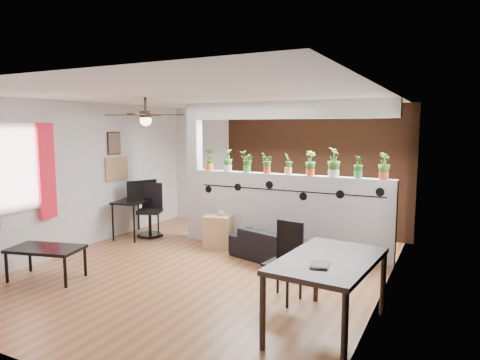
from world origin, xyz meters
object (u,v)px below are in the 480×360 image
object	(u,v)px
potted_plant_2	(247,161)
office_chair	(151,214)
potted_plant_7	(358,166)
coffee_table	(46,251)
potted_plant_8	(384,165)
cube_shelf	(218,231)
potted_plant_0	(209,159)
potted_plant_6	(334,161)
ceiling_fan	(146,117)
potted_plant_5	(310,162)
folding_chair	(286,254)
dining_table	(329,266)
cup	(221,213)
potted_plant_1	(228,160)
computer_desk	(136,203)
potted_plant_3	(267,162)
sofa	(282,247)
potted_plant_4	(288,163)

from	to	relation	value
potted_plant_2	office_chair	size ratio (longest dim) A/B	0.37
potted_plant_7	coffee_table	distance (m)	4.86
potted_plant_8	cube_shelf	size ratio (longest dim) A/B	0.72
office_chair	potted_plant_0	bearing A→B (deg)	13.22
potted_plant_0	potted_plant_6	xyz separation A→B (m)	(2.37, 0.00, 0.03)
ceiling_fan	potted_plant_8	world-z (taller)	ceiling_fan
potted_plant_5	potted_plant_6	xyz separation A→B (m)	(0.40, 0.00, 0.03)
folding_chair	dining_table	bearing A→B (deg)	-42.06
folding_chair	potted_plant_2	bearing A→B (deg)	127.46
cup	folding_chair	distance (m)	2.51
cup	potted_plant_1	bearing A→B (deg)	95.60
potted_plant_6	dining_table	xyz separation A→B (m)	(0.66, -2.64, -0.89)
cube_shelf	dining_table	bearing A→B (deg)	-54.49
ceiling_fan	coffee_table	bearing A→B (deg)	-130.45
potted_plant_1	computer_desk	world-z (taller)	potted_plant_1
potted_plant_1	cup	distance (m)	1.00
potted_plant_5	folding_chair	xyz separation A→B (m)	(0.34, -1.99, -0.99)
potted_plant_0	office_chair	distance (m)	1.66
potted_plant_5	computer_desk	xyz separation A→B (m)	(-3.44, -0.40, -0.90)
potted_plant_0	dining_table	size ratio (longest dim) A/B	0.27
potted_plant_5	cup	xyz separation A→B (m)	(-1.55, -0.34, -0.95)
potted_plant_3	cube_shelf	distance (m)	1.53
folding_chair	potted_plant_1	bearing A→B (deg)	133.97
potted_plant_5	office_chair	size ratio (longest dim) A/B	0.40
sofa	computer_desk	xyz separation A→B (m)	(-3.20, 0.26, 0.43)
cup	potted_plant_4	bearing A→B (deg)	16.45
potted_plant_2	sofa	bearing A→B (deg)	-34.74
ceiling_fan	coffee_table	size ratio (longest dim) A/B	1.08
potted_plant_2	cup	distance (m)	1.05
cup	dining_table	world-z (taller)	dining_table
dining_table	potted_plant_8	bearing A→B (deg)	87.18
cup	dining_table	size ratio (longest dim) A/B	0.07
office_chair	potted_plant_6	bearing A→B (deg)	4.52
potted_plant_3	coffee_table	xyz separation A→B (m)	(-2.15, -2.91, -1.13)
potted_plant_6	dining_table	bearing A→B (deg)	-75.94
potted_plant_2	cube_shelf	size ratio (longest dim) A/B	0.66
ceiling_fan	sofa	distance (m)	2.95
potted_plant_4	cube_shelf	xyz separation A→B (m)	(-1.20, -0.34, -1.26)
potted_plant_6	cup	xyz separation A→B (m)	(-1.94, -0.34, -0.98)
potted_plant_0	folding_chair	world-z (taller)	potted_plant_0
ceiling_fan	office_chair	distance (m)	2.67
potted_plant_1	potted_plant_6	bearing A→B (deg)	0.00
potted_plant_1	potted_plant_8	world-z (taller)	potted_plant_8
potted_plant_7	potted_plant_8	distance (m)	0.40
potted_plant_8	potted_plant_2	bearing A→B (deg)	180.00
potted_plant_0	computer_desk	xyz separation A→B (m)	(-1.47, -0.40, -0.90)
potted_plant_0	potted_plant_7	xyz separation A→B (m)	(2.77, 0.00, -0.03)
ceiling_fan	dining_table	size ratio (longest dim) A/B	0.78
cube_shelf	cup	bearing A→B (deg)	-13.61
potted_plant_4	potted_plant_1	bearing A→B (deg)	180.00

